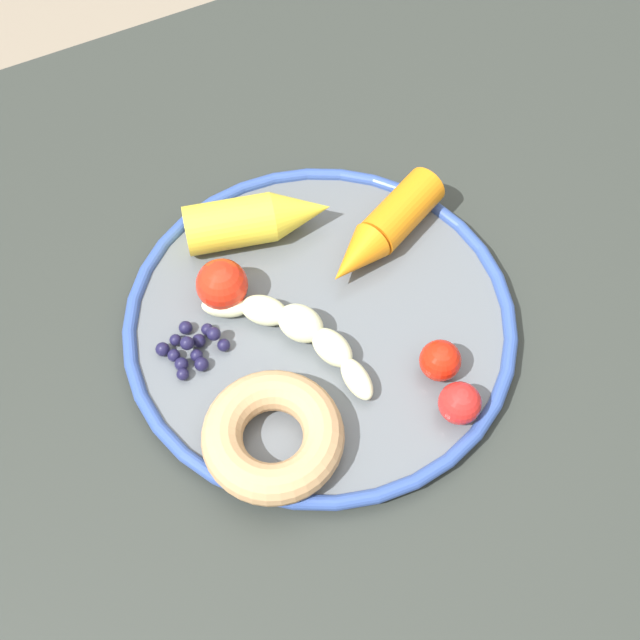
{
  "coord_description": "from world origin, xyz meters",
  "views": [
    {
      "loc": [
        0.21,
        0.29,
        1.37
      ],
      "look_at": [
        0.05,
        -0.04,
        0.75
      ],
      "focal_mm": 47.86,
      "sensor_mm": 36.0,
      "label": 1
    }
  ],
  "objects_px": {
    "banana": "(296,330)",
    "tomato_far": "(460,403)",
    "carrot_yellow": "(259,219)",
    "dining_table": "(387,393)",
    "donut": "(273,436)",
    "tomato_near": "(222,285)",
    "tomato_mid": "(440,361)",
    "carrot_orange": "(384,230)",
    "plate": "(320,322)",
    "blueberry_pile": "(192,348)"
  },
  "relations": [
    {
      "from": "carrot_orange",
      "to": "donut",
      "type": "xyz_separation_m",
      "value": [
        0.17,
        0.13,
        -0.0
      ]
    },
    {
      "from": "plate",
      "to": "donut",
      "type": "distance_m",
      "value": 0.12
    },
    {
      "from": "plate",
      "to": "tomato_mid",
      "type": "height_order",
      "value": "tomato_mid"
    },
    {
      "from": "carrot_orange",
      "to": "carrot_yellow",
      "type": "bearing_deg",
      "value": -31.46
    },
    {
      "from": "plate",
      "to": "carrot_yellow",
      "type": "distance_m",
      "value": 0.11
    },
    {
      "from": "donut",
      "to": "tomato_near",
      "type": "xyz_separation_m",
      "value": [
        -0.02,
        -0.14,
        0.01
      ]
    },
    {
      "from": "banana",
      "to": "carrot_orange",
      "type": "height_order",
      "value": "carrot_orange"
    },
    {
      "from": "dining_table",
      "to": "banana",
      "type": "distance_m",
      "value": 0.14
    },
    {
      "from": "carrot_yellow",
      "to": "carrot_orange",
      "type": "bearing_deg",
      "value": 148.54
    },
    {
      "from": "banana",
      "to": "carrot_yellow",
      "type": "xyz_separation_m",
      "value": [
        -0.02,
        -0.11,
        0.01
      ]
    },
    {
      "from": "plate",
      "to": "carrot_orange",
      "type": "xyz_separation_m",
      "value": [
        -0.09,
        -0.05,
        0.02
      ]
    },
    {
      "from": "tomato_mid",
      "to": "dining_table",
      "type": "bearing_deg",
      "value": -69.28
    },
    {
      "from": "carrot_yellow",
      "to": "dining_table",
      "type": "bearing_deg",
      "value": 110.45
    },
    {
      "from": "carrot_orange",
      "to": "tomato_near",
      "type": "bearing_deg",
      "value": -3.32
    },
    {
      "from": "donut",
      "to": "blueberry_pile",
      "type": "bearing_deg",
      "value": -76.63
    },
    {
      "from": "donut",
      "to": "tomato_far",
      "type": "relative_size",
      "value": 3.23
    },
    {
      "from": "plate",
      "to": "carrot_yellow",
      "type": "xyz_separation_m",
      "value": [
        0.01,
        -0.1,
        0.02
      ]
    },
    {
      "from": "tomato_far",
      "to": "blueberry_pile",
      "type": "bearing_deg",
      "value": -41.22
    },
    {
      "from": "dining_table",
      "to": "blueberry_pile",
      "type": "relative_size",
      "value": 16.69
    },
    {
      "from": "donut",
      "to": "blueberry_pile",
      "type": "relative_size",
      "value": 1.9
    },
    {
      "from": "dining_table",
      "to": "carrot_orange",
      "type": "relative_size",
      "value": 7.08
    },
    {
      "from": "carrot_yellow",
      "to": "tomato_far",
      "type": "distance_m",
      "value": 0.24
    },
    {
      "from": "donut",
      "to": "tomato_mid",
      "type": "distance_m",
      "value": 0.15
    },
    {
      "from": "donut",
      "to": "tomato_near",
      "type": "relative_size",
      "value": 2.49
    },
    {
      "from": "plate",
      "to": "blueberry_pile",
      "type": "relative_size",
      "value": 5.77
    },
    {
      "from": "banana",
      "to": "tomato_far",
      "type": "bearing_deg",
      "value": 125.17
    },
    {
      "from": "dining_table",
      "to": "blueberry_pile",
      "type": "distance_m",
      "value": 0.2
    },
    {
      "from": "dining_table",
      "to": "carrot_yellow",
      "type": "relative_size",
      "value": 7.11
    },
    {
      "from": "dining_table",
      "to": "donut",
      "type": "xyz_separation_m",
      "value": [
        0.13,
        0.04,
        0.12
      ]
    },
    {
      "from": "donut",
      "to": "carrot_yellow",
      "type": "bearing_deg",
      "value": -111.7
    },
    {
      "from": "carrot_orange",
      "to": "tomato_mid",
      "type": "relative_size",
      "value": 4.01
    },
    {
      "from": "carrot_yellow",
      "to": "blueberry_pile",
      "type": "distance_m",
      "value": 0.13
    },
    {
      "from": "donut",
      "to": "tomato_near",
      "type": "distance_m",
      "value": 0.14
    },
    {
      "from": "blueberry_pile",
      "to": "tomato_near",
      "type": "distance_m",
      "value": 0.06
    },
    {
      "from": "donut",
      "to": "tomato_far",
      "type": "xyz_separation_m",
      "value": [
        -0.14,
        0.04,
        0.0
      ]
    },
    {
      "from": "blueberry_pile",
      "to": "tomato_far",
      "type": "relative_size",
      "value": 1.7
    },
    {
      "from": "carrot_yellow",
      "to": "donut",
      "type": "relative_size",
      "value": 1.23
    },
    {
      "from": "carrot_orange",
      "to": "tomato_near",
      "type": "relative_size",
      "value": 3.09
    },
    {
      "from": "carrot_orange",
      "to": "banana",
      "type": "bearing_deg",
      "value": 25.77
    },
    {
      "from": "banana",
      "to": "tomato_near",
      "type": "distance_m",
      "value": 0.07
    },
    {
      "from": "plate",
      "to": "banana",
      "type": "xyz_separation_m",
      "value": [
        0.03,
        0.01,
        0.02
      ]
    },
    {
      "from": "plate",
      "to": "tomato_near",
      "type": "distance_m",
      "value": 0.09
    },
    {
      "from": "carrot_yellow",
      "to": "tomato_far",
      "type": "relative_size",
      "value": 3.99
    },
    {
      "from": "dining_table",
      "to": "carrot_orange",
      "type": "height_order",
      "value": "carrot_orange"
    },
    {
      "from": "blueberry_pile",
      "to": "tomato_far",
      "type": "distance_m",
      "value": 0.22
    },
    {
      "from": "tomato_near",
      "to": "tomato_far",
      "type": "xyz_separation_m",
      "value": [
        -0.12,
        0.18,
        -0.01
      ]
    },
    {
      "from": "carrot_orange",
      "to": "tomato_near",
      "type": "height_order",
      "value": "tomato_near"
    },
    {
      "from": "tomato_near",
      "to": "tomato_mid",
      "type": "bearing_deg",
      "value": 131.93
    },
    {
      "from": "carrot_yellow",
      "to": "tomato_mid",
      "type": "distance_m",
      "value": 0.2
    },
    {
      "from": "carrot_yellow",
      "to": "blueberry_pile",
      "type": "height_order",
      "value": "carrot_yellow"
    }
  ]
}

